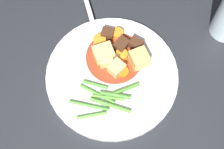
# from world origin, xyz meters

# --- Properties ---
(ground_plane) EXTENTS (3.00, 3.00, 0.00)m
(ground_plane) POSITION_xyz_m (0.00, 0.00, 0.00)
(ground_plane) COLOR #26282D
(dinner_plate) EXTENTS (0.27, 0.27, 0.01)m
(dinner_plate) POSITION_xyz_m (0.00, 0.00, 0.01)
(dinner_plate) COLOR white
(dinner_plate) RESTS_ON ground_plane
(stew_sauce) EXTENTS (0.12, 0.12, 0.00)m
(stew_sauce) POSITION_xyz_m (0.04, -0.00, 0.01)
(stew_sauce) COLOR #93381E
(stew_sauce) RESTS_ON dinner_plate
(carrot_slice_0) EXTENTS (0.03, 0.03, 0.01)m
(carrot_slice_0) POSITION_xyz_m (0.07, 0.04, 0.02)
(carrot_slice_0) COLOR orange
(carrot_slice_0) RESTS_ON dinner_plate
(carrot_slice_1) EXTENTS (0.02, 0.02, 0.01)m
(carrot_slice_1) POSITION_xyz_m (0.01, -0.02, 0.02)
(carrot_slice_1) COLOR orange
(carrot_slice_1) RESTS_ON dinner_plate
(carrot_slice_2) EXTENTS (0.03, 0.03, 0.01)m
(carrot_slice_2) POSITION_xyz_m (0.05, -0.05, 0.02)
(carrot_slice_2) COLOR orange
(carrot_slice_2) RESTS_ON dinner_plate
(carrot_slice_3) EXTENTS (0.03, 0.03, 0.01)m
(carrot_slice_3) POSITION_xyz_m (0.09, -0.00, 0.02)
(carrot_slice_3) COLOR orange
(carrot_slice_3) RESTS_ON dinner_plate
(carrot_slice_4) EXTENTS (0.03, 0.03, 0.01)m
(carrot_slice_4) POSITION_xyz_m (0.04, -0.01, 0.02)
(carrot_slice_4) COLOR orange
(carrot_slice_4) RESTS_ON dinner_plate
(potato_chunk_0) EXTENTS (0.04, 0.04, 0.02)m
(potato_chunk_0) POSITION_xyz_m (0.03, 0.02, 0.02)
(potato_chunk_0) COLOR #E5CC7A
(potato_chunk_0) RESTS_ON dinner_plate
(potato_chunk_1) EXTENTS (0.04, 0.04, 0.03)m
(potato_chunk_1) POSITION_xyz_m (0.01, -0.01, 0.03)
(potato_chunk_1) COLOR #E5CC7A
(potato_chunk_1) RESTS_ON dinner_plate
(potato_chunk_2) EXTENTS (0.05, 0.05, 0.03)m
(potato_chunk_2) POSITION_xyz_m (0.04, 0.02, 0.03)
(potato_chunk_2) COLOR #E5CC7A
(potato_chunk_2) RESTS_ON dinner_plate
(potato_chunk_3) EXTENTS (0.05, 0.05, 0.04)m
(potato_chunk_3) POSITION_xyz_m (0.03, -0.05, 0.03)
(potato_chunk_3) COLOR #DBBC6B
(potato_chunk_3) RESTS_ON dinner_plate
(meat_chunk_0) EXTENTS (0.03, 0.03, 0.02)m
(meat_chunk_0) POSITION_xyz_m (0.07, -0.04, 0.02)
(meat_chunk_0) COLOR #4C2B19
(meat_chunk_0) RESTS_ON dinner_plate
(meat_chunk_1) EXTENTS (0.02, 0.03, 0.02)m
(meat_chunk_1) POSITION_xyz_m (0.09, 0.02, 0.02)
(meat_chunk_1) COLOR #4C2B19
(meat_chunk_1) RESTS_ON dinner_plate
(meat_chunk_2) EXTENTS (0.03, 0.02, 0.02)m
(meat_chunk_2) POSITION_xyz_m (0.03, -0.00, 0.02)
(meat_chunk_2) COLOR brown
(meat_chunk_2) RESTS_ON dinner_plate
(meat_chunk_3) EXTENTS (0.04, 0.04, 0.02)m
(meat_chunk_3) POSITION_xyz_m (0.06, -0.01, 0.02)
(meat_chunk_3) COLOR #4C2B19
(meat_chunk_3) RESTS_ON dinner_plate
(green_bean_0) EXTENTS (0.01, 0.06, 0.01)m
(green_bean_0) POSITION_xyz_m (-0.04, -0.01, 0.02)
(green_bean_0) COLOR #4C8E33
(green_bean_0) RESTS_ON dinner_plate
(green_bean_1) EXTENTS (0.01, 0.08, 0.01)m
(green_bean_1) POSITION_xyz_m (-0.07, 0.04, 0.02)
(green_bean_1) COLOR #4C8E33
(green_bean_1) RESTS_ON dinner_plate
(green_bean_2) EXTENTS (0.04, 0.07, 0.01)m
(green_bean_2) POSITION_xyz_m (-0.03, -0.02, 0.02)
(green_bean_2) COLOR #4C8E33
(green_bean_2) RESTS_ON dinner_plate
(green_bean_3) EXTENTS (0.03, 0.08, 0.01)m
(green_bean_3) POSITION_xyz_m (-0.05, 0.02, 0.02)
(green_bean_3) COLOR #599E38
(green_bean_3) RESTS_ON dinner_plate
(green_bean_4) EXTENTS (0.02, 0.08, 0.01)m
(green_bean_4) POSITION_xyz_m (-0.07, -0.01, 0.02)
(green_bean_4) COLOR #599E38
(green_bean_4) RESTS_ON dinner_plate
(green_bean_5) EXTENTS (0.02, 0.06, 0.01)m
(green_bean_5) POSITION_xyz_m (-0.09, 0.03, 0.02)
(green_bean_5) COLOR #66AD42
(green_bean_5) RESTS_ON dinner_plate
(green_bean_6) EXTENTS (0.01, 0.06, 0.01)m
(green_bean_6) POSITION_xyz_m (-0.05, 0.00, 0.02)
(green_bean_6) COLOR #599E38
(green_bean_6) RESTS_ON dinner_plate
(green_bean_7) EXTENTS (0.01, 0.05, 0.01)m
(green_bean_7) POSITION_xyz_m (-0.03, 0.03, 0.02)
(green_bean_7) COLOR #4C8E33
(green_bean_7) RESTS_ON dinner_plate
(fork) EXTENTS (0.17, 0.08, 0.00)m
(fork) POSITION_xyz_m (0.09, 0.05, 0.01)
(fork) COLOR silver
(fork) RESTS_ON dinner_plate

